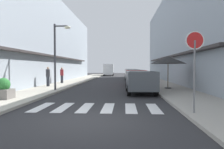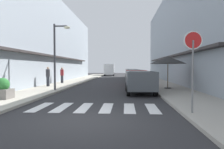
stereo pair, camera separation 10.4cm
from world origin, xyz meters
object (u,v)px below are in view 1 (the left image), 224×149
(parked_car_far, at_px, (133,74))
(pedestrian_walking_near, at_px, (62,75))
(delivery_van, at_px, (109,69))
(street_lamp, at_px, (58,49))
(parked_car_mid, at_px, (135,76))
(cafe_umbrella, at_px, (168,60))
(parked_car_near, at_px, (140,79))
(parked_car_distant, at_px, (131,73))
(pedestrian_walking_far, at_px, (48,76))
(planter_corner, at_px, (3,89))
(round_street_sign, at_px, (195,50))

(parked_car_far, height_order, pedestrian_walking_near, pedestrian_walking_near)
(delivery_van, height_order, street_lamp, street_lamp)
(parked_car_mid, relative_size, cafe_umbrella, 1.62)
(street_lamp, distance_m, cafe_umbrella, 8.11)
(parked_car_near, bearing_deg, street_lamp, 172.50)
(parked_car_near, xyz_separation_m, street_lamp, (-5.67, 0.75, 2.07))
(delivery_van, bearing_deg, parked_car_distant, -70.37)
(parked_car_near, bearing_deg, cafe_umbrella, 45.99)
(cafe_umbrella, xyz_separation_m, pedestrian_walking_far, (-9.67, 1.22, -1.27))
(parked_car_distant, height_order, delivery_van, delivery_van)
(parked_car_distant, xyz_separation_m, planter_corner, (-7.13, -21.25, -0.33))
(pedestrian_walking_near, distance_m, pedestrian_walking_far, 3.70)
(delivery_van, xyz_separation_m, cafe_umbrella, (6.49, -27.30, 0.84))
(street_lamp, height_order, planter_corner, street_lamp)
(parked_car_mid, bearing_deg, parked_car_distant, 90.00)
(planter_corner, bearing_deg, parked_car_near, 26.25)
(delivery_van, height_order, pedestrian_walking_near, delivery_van)
(street_lamp, height_order, pedestrian_walking_far, street_lamp)
(parked_car_mid, bearing_deg, planter_corner, -126.41)
(parked_car_mid, relative_size, delivery_van, 0.79)
(delivery_van, bearing_deg, round_street_sign, -81.11)
(parked_car_near, xyz_separation_m, parked_car_mid, (0.00, 6.16, 0.00))
(parked_car_far, height_order, parked_car_distant, same)
(parked_car_distant, bearing_deg, round_street_sign, -86.71)
(planter_corner, bearing_deg, round_street_sign, -18.29)
(street_lamp, height_order, cafe_umbrella, street_lamp)
(round_street_sign, distance_m, cafe_umbrella, 8.70)
(parked_car_far, bearing_deg, planter_corner, -114.38)
(parked_car_mid, bearing_deg, cafe_umbrella, -59.63)
(parked_car_distant, bearing_deg, pedestrian_walking_near, -124.99)
(parked_car_near, relative_size, street_lamp, 0.88)
(pedestrian_walking_far, bearing_deg, cafe_umbrella, -156.83)
(delivery_van, relative_size, pedestrian_walking_near, 3.46)
(parked_car_distant, xyz_separation_m, round_street_sign, (1.38, -24.06, 1.37))
(delivery_van, xyz_separation_m, round_street_sign, (5.63, -35.96, 0.89))
(street_lamp, bearing_deg, round_street_sign, -45.09)
(parked_car_far, bearing_deg, street_lamp, -116.31)
(planter_corner, distance_m, pedestrian_walking_near, 10.76)
(delivery_van, height_order, cafe_umbrella, cafe_umbrella)
(street_lamp, xyz_separation_m, pedestrian_walking_near, (-1.67, 6.49, -2.04))
(parked_car_far, distance_m, pedestrian_walking_near, 8.88)
(pedestrian_walking_near, bearing_deg, pedestrian_walking_far, -8.19)
(parked_car_distant, bearing_deg, parked_car_near, -90.00)
(parked_car_mid, distance_m, cafe_umbrella, 4.64)
(parked_car_near, height_order, parked_car_mid, same)
(parked_car_mid, height_order, pedestrian_walking_near, pedestrian_walking_near)
(parked_car_distant, distance_m, round_street_sign, 24.14)
(round_street_sign, bearing_deg, cafe_umbrella, 84.31)
(delivery_van, bearing_deg, pedestrian_walking_near, -97.88)
(round_street_sign, xyz_separation_m, planter_corner, (-8.52, 2.82, -1.70))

